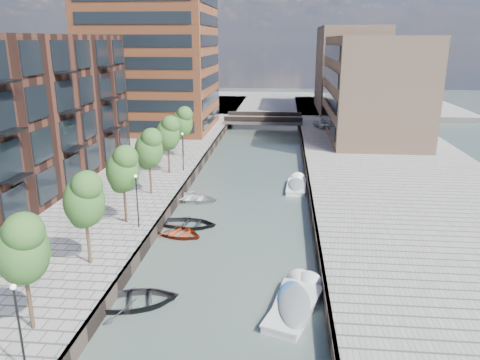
# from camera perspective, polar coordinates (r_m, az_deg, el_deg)

# --- Properties ---
(water) EXTENTS (300.00, 300.00, 0.00)m
(water) POSITION_cam_1_polar(r_m,az_deg,el_deg) (50.07, 1.22, -0.14)
(water) COLOR #38473F
(water) RESTS_ON ground
(quay_right) EXTENTS (20.00, 140.00, 1.00)m
(quay_right) POSITION_cam_1_polar(r_m,az_deg,el_deg) (51.36, 19.32, -0.08)
(quay_right) COLOR gray
(quay_right) RESTS_ON ground
(quay_wall_left) EXTENTS (0.25, 140.00, 1.00)m
(quay_wall_left) POSITION_cam_1_polar(r_m,az_deg,el_deg) (50.72, -5.67, 0.59)
(quay_wall_left) COLOR #332823
(quay_wall_left) RESTS_ON ground
(quay_wall_right) EXTENTS (0.25, 140.00, 1.00)m
(quay_wall_right) POSITION_cam_1_polar(r_m,az_deg,el_deg) (49.88, 8.23, 0.22)
(quay_wall_right) COLOR #332823
(quay_wall_right) RESTS_ON ground
(far_closure) EXTENTS (80.00, 40.00, 1.00)m
(far_closure) POSITION_cam_1_polar(r_m,az_deg,el_deg) (108.76, 3.59, 9.28)
(far_closure) COLOR gray
(far_closure) RESTS_ON ground
(apartment_block) EXTENTS (8.00, 38.00, 14.00)m
(apartment_block) POSITION_cam_1_polar(r_m,az_deg,el_deg) (44.96, -26.31, 6.67)
(apartment_block) COLOR #321A13
(apartment_block) RESTS_ON quay_left
(tower) EXTENTS (18.00, 18.00, 30.00)m
(tower) POSITION_cam_1_polar(r_m,az_deg,el_deg) (75.63, -10.79, 17.57)
(tower) COLOR #9C512D
(tower) RESTS_ON quay_left
(tan_block_near) EXTENTS (12.00, 25.00, 14.00)m
(tan_block_near) POSITION_cam_1_polar(r_m,az_deg,el_deg) (71.21, 15.82, 10.85)
(tan_block_near) COLOR tan
(tan_block_near) RESTS_ON quay_right
(tan_block_far) EXTENTS (12.00, 20.00, 16.00)m
(tan_block_far) POSITION_cam_1_polar(r_m,az_deg,el_deg) (96.77, 13.20, 13.03)
(tan_block_far) COLOR tan
(tan_block_far) RESTS_ON quay_right
(bridge) EXTENTS (13.00, 6.00, 1.30)m
(bridge) POSITION_cam_1_polar(r_m,az_deg,el_deg) (80.94, 2.92, 7.37)
(bridge) COLOR gray
(bridge) RESTS_ON ground
(tree_1) EXTENTS (2.50, 2.50, 5.95)m
(tree_1) POSITION_cam_1_polar(r_m,az_deg,el_deg) (24.11, -25.08, -7.41)
(tree_1) COLOR #382619
(tree_1) RESTS_ON quay_left
(tree_2) EXTENTS (2.50, 2.50, 5.95)m
(tree_2) POSITION_cam_1_polar(r_m,az_deg,el_deg) (29.89, -18.49, -2.12)
(tree_2) COLOR #382619
(tree_2) RESTS_ON quay_left
(tree_3) EXTENTS (2.50, 2.50, 5.95)m
(tree_3) POSITION_cam_1_polar(r_m,az_deg,el_deg) (36.10, -14.13, 1.43)
(tree_3) COLOR #382619
(tree_3) RESTS_ON quay_left
(tree_4) EXTENTS (2.50, 2.50, 5.95)m
(tree_4) POSITION_cam_1_polar(r_m,az_deg,el_deg) (42.56, -11.07, 3.91)
(tree_4) COLOR #382619
(tree_4) RESTS_ON quay_left
(tree_5) EXTENTS (2.50, 2.50, 5.95)m
(tree_5) POSITION_cam_1_polar(r_m,az_deg,el_deg) (49.17, -8.81, 5.73)
(tree_5) COLOR #382619
(tree_5) RESTS_ON quay_left
(tree_6) EXTENTS (2.50, 2.50, 5.95)m
(tree_6) POSITION_cam_1_polar(r_m,az_deg,el_deg) (55.87, -7.08, 7.11)
(tree_6) COLOR #382619
(tree_6) RESTS_ON quay_left
(lamp_0) EXTENTS (0.24, 0.24, 4.12)m
(lamp_0) POSITION_cam_1_polar(r_m,az_deg,el_deg) (22.00, -25.42, -15.08)
(lamp_0) COLOR black
(lamp_0) RESTS_ON quay_left
(lamp_1) EXTENTS (0.24, 0.24, 4.12)m
(lamp_1) POSITION_cam_1_polar(r_m,az_deg,el_deg) (35.29, -12.46, -1.85)
(lamp_1) COLOR black
(lamp_1) RESTS_ON quay_left
(lamp_2) EXTENTS (0.24, 0.24, 4.12)m
(lamp_2) POSITION_cam_1_polar(r_m,az_deg,el_deg) (50.19, -7.00, 3.93)
(lamp_2) COLOR black
(lamp_2) RESTS_ON quay_left
(sloop_1) EXTENTS (5.86, 4.93, 1.04)m
(sloop_1) POSITION_cam_1_polar(r_m,az_deg,el_deg) (28.26, -12.59, -14.63)
(sloop_1) COLOR black
(sloop_1) RESTS_ON ground
(sloop_2) EXTENTS (5.31, 4.68, 0.91)m
(sloop_2) POSITION_cam_1_polar(r_m,az_deg,el_deg) (36.82, -7.73, -6.66)
(sloop_2) COLOR maroon
(sloop_2) RESTS_ON ground
(sloop_3) EXTENTS (5.63, 4.44, 1.05)m
(sloop_3) POSITION_cam_1_polar(r_m,az_deg,el_deg) (44.18, -5.96, -2.56)
(sloop_3) COLOR beige
(sloop_3) RESTS_ON ground
(sloop_4) EXTENTS (4.82, 3.60, 0.95)m
(sloop_4) POSITION_cam_1_polar(r_m,az_deg,el_deg) (38.32, -6.27, -5.65)
(sloop_4) COLOR black
(sloop_4) RESTS_ON ground
(motorboat_1) EXTENTS (3.73, 6.07, 1.91)m
(motorboat_1) POSITION_cam_1_polar(r_m,az_deg,el_deg) (27.46, 6.99, -14.76)
(motorboat_1) COLOR silver
(motorboat_1) RESTS_ON ground
(motorboat_3) EXTENTS (2.80, 5.63, 1.79)m
(motorboat_3) POSITION_cam_1_polar(r_m,az_deg,el_deg) (27.83, 6.55, -14.31)
(motorboat_3) COLOR #BBBCBA
(motorboat_3) RESTS_ON ground
(motorboat_4) EXTENTS (2.20, 5.50, 1.80)m
(motorboat_4) POSITION_cam_1_polar(r_m,az_deg,el_deg) (48.10, 6.91, -0.70)
(motorboat_4) COLOR white
(motorboat_4) RESTS_ON ground
(car) EXTENTS (2.61, 4.05, 1.28)m
(car) POSITION_cam_1_polar(r_m,az_deg,el_deg) (76.35, 9.86, 6.77)
(car) COLOR silver
(car) RESTS_ON quay_right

